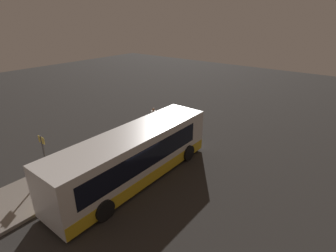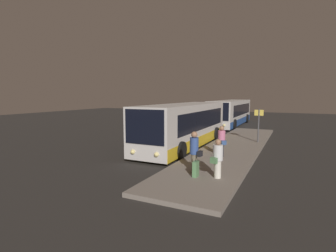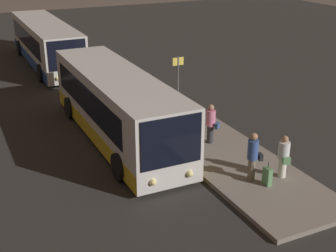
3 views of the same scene
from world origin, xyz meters
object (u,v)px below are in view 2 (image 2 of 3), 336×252
at_px(passenger_waiting, 194,150).
at_px(passenger_with_bags, 218,157).
at_px(passenger_boarding, 222,140).
at_px(bus_second, 231,113).
at_px(sign_post, 259,122).
at_px(suitcase, 196,169).
at_px(bus_lead, 185,125).

xyz_separation_m(passenger_waiting, passenger_with_bags, (0.31, 1.13, -0.13)).
distance_m(passenger_boarding, passenger_waiting, 3.50).
xyz_separation_m(bus_second, passenger_waiting, (20.48, 2.93, -0.30)).
distance_m(passenger_boarding, sign_post, 5.75).
distance_m(bus_second, suitcase, 21.31).
xyz_separation_m(passenger_boarding, passenger_waiting, (3.48, -0.32, 0.07)).
distance_m(bus_lead, bus_second, 14.39).
bearing_deg(bus_lead, passenger_waiting, 25.62).
relative_size(bus_lead, sign_post, 4.58).
relative_size(passenger_boarding, passenger_waiting, 0.94).
bearing_deg(passenger_boarding, suitcase, 52.86).
bearing_deg(passenger_boarding, sign_post, -139.13).
bearing_deg(passenger_waiting, suitcase, 37.45).
distance_m(suitcase, sign_post, 9.77).
xyz_separation_m(passenger_waiting, sign_post, (-9.06, 1.58, 0.49)).
bearing_deg(suitcase, passenger_boarding, 179.27).
distance_m(bus_second, passenger_boarding, 17.32).
bearing_deg(passenger_waiting, bus_second, -160.29).
distance_m(passenger_with_bags, sign_post, 9.40).
height_order(bus_second, passenger_boarding, bus_second).
bearing_deg(suitcase, passenger_with_bags, 106.22).
relative_size(suitcase, sign_post, 0.38).
distance_m(bus_lead, sign_post, 5.39).
relative_size(passenger_with_bags, suitcase, 1.80).
height_order(passenger_boarding, suitcase, passenger_boarding).
distance_m(bus_lead, passenger_boarding, 4.19).
xyz_separation_m(bus_lead, bus_second, (-14.39, -0.00, -0.02)).
bearing_deg(passenger_with_bags, passenger_waiting, 1.73).
distance_m(passenger_waiting, passenger_with_bags, 1.18).
height_order(passenger_with_bags, sign_post, sign_post).
height_order(passenger_boarding, sign_post, sign_post).
relative_size(bus_second, suitcase, 13.44).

